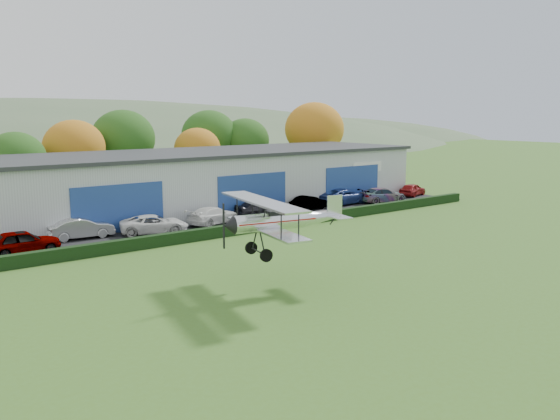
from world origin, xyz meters
TOP-DOWN VIEW (x-y plane):
  - ground at (0.00, 0.00)m, footprint 300.00×300.00m
  - apron at (3.00, 21.00)m, footprint 48.00×9.00m
  - hedge at (3.00, 16.20)m, footprint 46.00×0.60m
  - hangar at (5.00, 27.98)m, footprint 40.60×12.60m
  - tree_belt at (0.85, 40.62)m, footprint 75.70×13.22m
  - car_0 at (-14.42, 19.32)m, footprint 4.49×1.84m
  - car_1 at (-9.98, 21.58)m, footprint 4.57×1.88m
  - car_2 at (-5.14, 20.06)m, footprint 5.36×3.72m
  - car_3 at (0.12, 20.53)m, footprint 5.10×3.19m
  - car_4 at (5.09, 20.74)m, footprint 4.95×2.64m
  - car_5 at (10.40, 20.88)m, footprint 4.23×2.24m
  - car_6 at (15.38, 21.56)m, footprint 5.64×2.97m
  - car_7 at (19.30, 20.07)m, footprint 5.22×2.98m
  - car_8 at (25.13, 21.14)m, footprint 4.20×2.53m
  - biplane at (-6.05, 3.96)m, footprint 6.68×7.62m

SIDE VIEW (x-z plane):
  - ground at x=0.00m, z-range 0.00..0.00m
  - apron at x=3.00m, z-range 0.00..0.05m
  - hedge at x=3.00m, z-range 0.00..0.80m
  - car_5 at x=10.40m, z-range 0.05..1.38m
  - car_8 at x=25.13m, z-range 0.05..1.39m
  - car_2 at x=-5.14m, z-range 0.05..1.41m
  - car_3 at x=0.12m, z-range 0.05..1.43m
  - car_7 at x=19.30m, z-range 0.05..1.47m
  - car_1 at x=-9.98m, z-range 0.05..1.52m
  - car_6 at x=15.38m, z-range 0.05..1.56m
  - car_0 at x=-14.42m, z-range 0.05..1.57m
  - car_4 at x=5.09m, z-range 0.05..1.65m
  - hangar at x=5.00m, z-range 0.01..5.31m
  - biplane at x=-6.05m, z-range 2.12..4.96m
  - tree_belt at x=0.85m, z-range 0.55..10.67m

